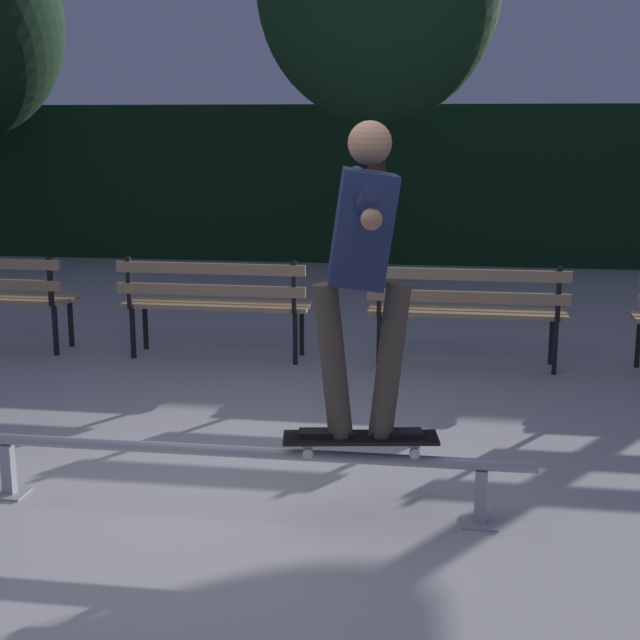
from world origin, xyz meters
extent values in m
plane|color=#ADAAA8|center=(0.00, 0.00, 0.00)|extent=(90.00, 90.00, 0.00)
cube|color=black|center=(0.00, 9.29, 1.11)|extent=(24.00, 1.20, 2.22)
cylinder|color=#9E9EA3|center=(0.00, 0.17, 0.32)|extent=(3.07, 0.06, 0.06)
cube|color=#9E9EA3|center=(-1.26, 0.17, 0.14)|extent=(0.06, 0.06, 0.29)
cube|color=#9E9EA3|center=(-1.26, 0.17, 0.01)|extent=(0.18, 0.18, 0.01)
cube|color=#9E9EA3|center=(1.26, 0.17, 0.14)|extent=(0.06, 0.06, 0.29)
cube|color=#9E9EA3|center=(1.26, 0.17, 0.01)|extent=(0.18, 0.18, 0.01)
cube|color=black|center=(0.65, 0.17, 0.42)|extent=(0.80, 0.32, 0.02)
cube|color=black|center=(0.65, 0.17, 0.43)|extent=(0.78, 0.31, 0.00)
cube|color=#9E9EA3|center=(0.91, 0.21, 0.41)|extent=(0.08, 0.18, 0.02)
cube|color=#9E9EA3|center=(0.39, 0.13, 0.41)|extent=(0.08, 0.18, 0.02)
cylinder|color=beige|center=(0.93, 0.13, 0.37)|extent=(0.06, 0.04, 0.05)
cylinder|color=beige|center=(0.90, 0.29, 0.37)|extent=(0.06, 0.04, 0.05)
cylinder|color=beige|center=(0.40, 0.05, 0.37)|extent=(0.06, 0.04, 0.05)
cylinder|color=beige|center=(0.38, 0.21, 0.37)|extent=(0.06, 0.04, 0.05)
cube|color=black|center=(0.83, 0.20, 0.45)|extent=(0.27, 0.14, 0.03)
cube|color=black|center=(0.47, 0.14, 0.45)|extent=(0.27, 0.14, 0.03)
cylinder|color=#473D33|center=(0.79, 0.19, 0.82)|extent=(0.22, 0.15, 0.79)
cylinder|color=#473D33|center=(0.51, 0.15, 0.82)|extent=(0.22, 0.15, 0.79)
cube|color=#1E284C|center=(0.65, 0.17, 1.48)|extent=(0.38, 0.41, 0.57)
cylinder|color=#1E284C|center=(0.71, -0.20, 1.64)|extent=(0.18, 0.61, 0.21)
cylinder|color=#1E284C|center=(0.59, 0.55, 1.64)|extent=(0.18, 0.61, 0.21)
sphere|color=#A37556|center=(0.75, -0.48, 1.59)|extent=(0.09, 0.09, 0.09)
sphere|color=#A37556|center=(0.55, 0.82, 1.59)|extent=(0.09, 0.09, 0.09)
sphere|color=#A37556|center=(0.68, 0.18, 1.88)|extent=(0.21, 0.21, 0.21)
cube|color=black|center=(-2.30, 3.41, 0.22)|extent=(0.04, 0.04, 0.44)
cube|color=black|center=(-2.30, 3.09, 0.22)|extent=(0.04, 0.04, 0.44)
cube|color=black|center=(-2.30, 3.05, 0.66)|extent=(0.04, 0.04, 0.44)
cube|color=black|center=(-0.20, 3.41, 0.22)|extent=(0.04, 0.04, 0.44)
cube|color=black|center=(-0.20, 3.09, 0.22)|extent=(0.04, 0.04, 0.44)
cube|color=black|center=(-0.20, 3.05, 0.66)|extent=(0.04, 0.04, 0.44)
cube|color=black|center=(-1.61, 3.42, 0.22)|extent=(0.04, 0.04, 0.44)
cube|color=black|center=(-1.61, 3.10, 0.22)|extent=(0.04, 0.04, 0.44)
cube|color=black|center=(-1.61, 3.06, 0.66)|extent=(0.04, 0.04, 0.44)
cube|color=#A38460|center=(-0.90, 3.39, 0.46)|extent=(1.60, 0.09, 0.04)
cube|color=#A38460|center=(-0.90, 3.25, 0.46)|extent=(1.60, 0.09, 0.04)
cube|color=#A38460|center=(-0.90, 3.11, 0.46)|extent=(1.60, 0.09, 0.04)
cube|color=#A38460|center=(-0.90, 3.04, 0.62)|extent=(1.60, 0.04, 0.09)
cube|color=#A38460|center=(-0.90, 3.04, 0.80)|extent=(1.60, 0.04, 0.09)
cube|color=black|center=(1.91, 3.41, 0.22)|extent=(0.04, 0.04, 0.44)
cube|color=black|center=(1.91, 3.09, 0.22)|extent=(0.04, 0.04, 0.44)
cube|color=black|center=(1.91, 3.05, 0.66)|extent=(0.04, 0.04, 0.44)
cube|color=black|center=(0.50, 3.42, 0.22)|extent=(0.04, 0.04, 0.44)
cube|color=black|center=(0.50, 3.10, 0.22)|extent=(0.04, 0.04, 0.44)
cube|color=black|center=(0.50, 3.06, 0.66)|extent=(0.04, 0.04, 0.44)
cube|color=#A38460|center=(1.20, 3.39, 0.46)|extent=(1.60, 0.09, 0.04)
cube|color=#A38460|center=(1.20, 3.25, 0.46)|extent=(1.60, 0.09, 0.04)
cube|color=#A38460|center=(1.20, 3.11, 0.46)|extent=(1.60, 0.09, 0.04)
cube|color=#A38460|center=(1.20, 3.04, 0.62)|extent=(1.60, 0.04, 0.09)
cube|color=#A38460|center=(1.20, 3.04, 0.80)|extent=(1.60, 0.04, 0.09)
cube|color=black|center=(2.60, 3.42, 0.22)|extent=(0.04, 0.04, 0.44)
cylinder|color=#4C3828|center=(0.14, 6.74, 1.15)|extent=(0.22, 0.22, 2.30)
camera|label=1|loc=(1.10, -4.19, 1.98)|focal=51.42mm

